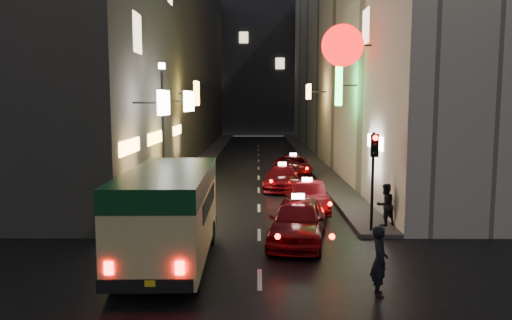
{
  "coord_description": "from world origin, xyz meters",
  "views": [
    {
      "loc": [
        -0.05,
        -8.8,
        4.69
      ],
      "look_at": [
        -0.13,
        13.0,
        2.16
      ],
      "focal_mm": 35.0,
      "sensor_mm": 36.0,
      "label": 1
    }
  ],
  "objects_px": {
    "minibus": "(169,205)",
    "traffic_light": "(374,160)",
    "pedestrian_crossing": "(380,256)",
    "taxi_near": "(298,217)",
    "lamp_post": "(163,124)"
  },
  "relations": [
    {
      "from": "minibus",
      "to": "lamp_post",
      "type": "distance_m",
      "value": 8.16
    },
    {
      "from": "taxi_near",
      "to": "traffic_light",
      "type": "relative_size",
      "value": 1.65
    },
    {
      "from": "taxi_near",
      "to": "minibus",
      "type": "bearing_deg",
      "value": -149.87
    },
    {
      "from": "taxi_near",
      "to": "pedestrian_crossing",
      "type": "distance_m",
      "value": 4.85
    },
    {
      "from": "minibus",
      "to": "taxi_near",
      "type": "relative_size",
      "value": 1.12
    },
    {
      "from": "minibus",
      "to": "traffic_light",
      "type": "relative_size",
      "value": 1.85
    },
    {
      "from": "minibus",
      "to": "lamp_post",
      "type": "bearing_deg",
      "value": 101.66
    },
    {
      "from": "taxi_near",
      "to": "traffic_light",
      "type": "distance_m",
      "value": 3.4
    },
    {
      "from": "minibus",
      "to": "pedestrian_crossing",
      "type": "bearing_deg",
      "value": -22.78
    },
    {
      "from": "pedestrian_crossing",
      "to": "traffic_light",
      "type": "distance_m",
      "value": 5.89
    },
    {
      "from": "pedestrian_crossing",
      "to": "taxi_near",
      "type": "bearing_deg",
      "value": 21.2
    },
    {
      "from": "pedestrian_crossing",
      "to": "traffic_light",
      "type": "relative_size",
      "value": 0.56
    },
    {
      "from": "taxi_near",
      "to": "lamp_post",
      "type": "relative_size",
      "value": 0.93
    },
    {
      "from": "taxi_near",
      "to": "lamp_post",
      "type": "height_order",
      "value": "lamp_post"
    },
    {
      "from": "taxi_near",
      "to": "traffic_light",
      "type": "bearing_deg",
      "value": 19.6
    }
  ]
}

